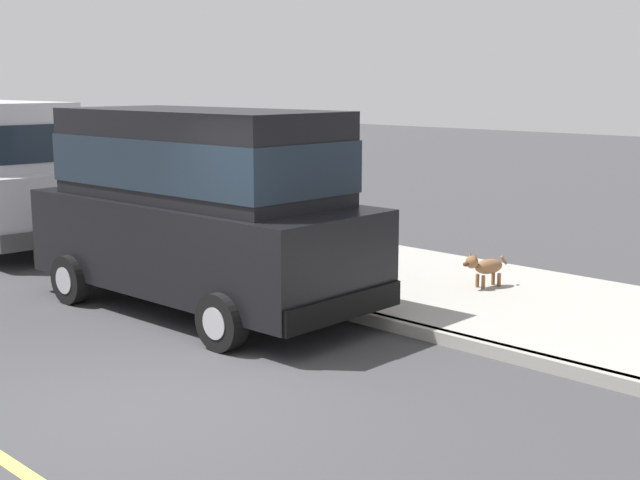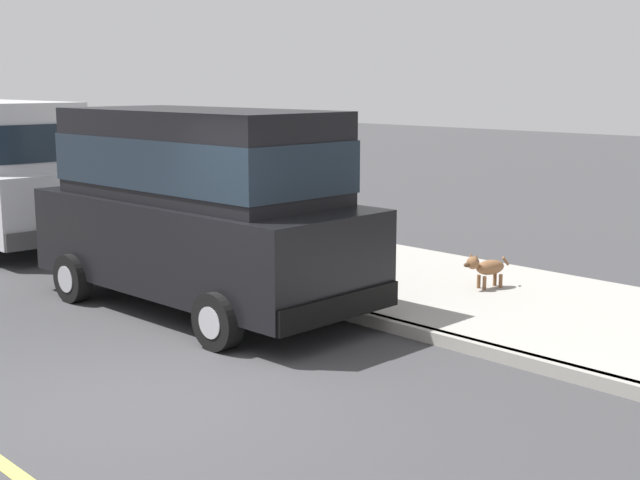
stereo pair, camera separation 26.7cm
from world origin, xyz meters
The scene contains 5 objects.
ground_plane centered at (0.00, 0.00, 0.00)m, with size 80.00×80.00×0.00m, color #38383A.
curb centered at (3.20, 0.00, 0.07)m, with size 0.16×64.00×0.14m, color gray.
sidewalk centered at (5.00, 0.00, 0.07)m, with size 3.60×64.00×0.14m, color #99968E.
car_black_van centered at (2.21, 2.24, 1.39)m, with size 2.26×4.97×2.52m.
dog_brown centered at (5.25, 0.03, 0.43)m, with size 0.74×0.32×0.49m.
Camera 2 is at (-4.11, -6.54, 2.86)m, focal length 48.60 mm.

